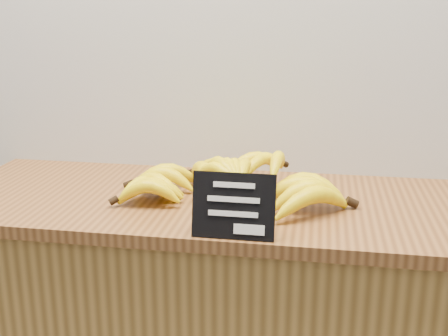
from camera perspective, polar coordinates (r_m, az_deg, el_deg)
counter_top at (r=1.39m, az=0.35°, el=-3.59°), size 1.42×0.54×0.03m
chalkboard_sign at (r=1.13m, az=0.97°, el=-3.89°), size 0.17×0.04×0.13m
banana_pile at (r=1.37m, az=0.45°, el=-1.35°), size 0.59×0.39×0.11m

